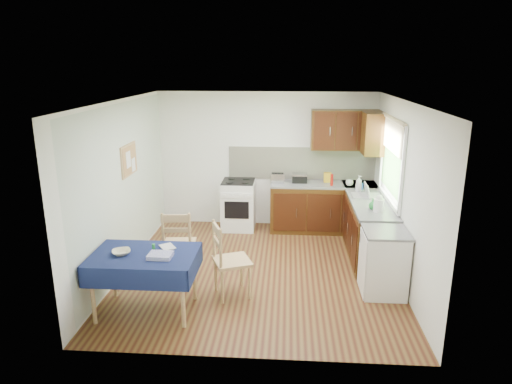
# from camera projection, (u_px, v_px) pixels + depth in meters

# --- Properties ---
(floor) EXTENTS (4.20, 4.20, 0.00)m
(floor) POSITION_uv_depth(u_px,v_px,m) (259.00, 271.00, 6.82)
(floor) COLOR #4A2113
(floor) RESTS_ON ground
(ceiling) EXTENTS (4.00, 4.20, 0.02)m
(ceiling) POSITION_uv_depth(u_px,v_px,m) (259.00, 101.00, 6.13)
(ceiling) COLOR silver
(ceiling) RESTS_ON wall_back
(wall_back) EXTENTS (4.00, 0.02, 2.50)m
(wall_back) POSITION_uv_depth(u_px,v_px,m) (266.00, 160.00, 8.49)
(wall_back) COLOR white
(wall_back) RESTS_ON ground
(wall_front) EXTENTS (4.00, 0.02, 2.50)m
(wall_front) POSITION_uv_depth(u_px,v_px,m) (246.00, 248.00, 4.46)
(wall_front) COLOR white
(wall_front) RESTS_ON ground
(wall_left) EXTENTS (0.02, 4.20, 2.50)m
(wall_left) POSITION_uv_depth(u_px,v_px,m) (122.00, 188.00, 6.61)
(wall_left) COLOR silver
(wall_left) RESTS_ON ground
(wall_right) EXTENTS (0.02, 4.20, 2.50)m
(wall_right) POSITION_uv_depth(u_px,v_px,m) (403.00, 193.00, 6.34)
(wall_right) COLOR white
(wall_right) RESTS_ON ground
(base_cabinets) EXTENTS (1.90, 2.30, 0.86)m
(base_cabinets) POSITION_uv_depth(u_px,v_px,m) (343.00, 218.00, 7.82)
(base_cabinets) COLOR black
(base_cabinets) RESTS_ON ground
(worktop_back) EXTENTS (1.90, 0.60, 0.04)m
(worktop_back) POSITION_uv_depth(u_px,v_px,m) (323.00, 184.00, 8.23)
(worktop_back) COLOR slate
(worktop_back) RESTS_ON base_cabinets
(worktop_right) EXTENTS (0.60, 1.70, 0.04)m
(worktop_right) POSITION_uv_depth(u_px,v_px,m) (371.00, 204.00, 7.09)
(worktop_right) COLOR slate
(worktop_right) RESTS_ON base_cabinets
(worktop_corner) EXTENTS (0.60, 0.60, 0.04)m
(worktop_corner) POSITION_uv_depth(u_px,v_px,m) (360.00, 185.00, 8.19)
(worktop_corner) COLOR slate
(worktop_corner) RESTS_ON base_cabinets
(splashback) EXTENTS (2.70, 0.02, 0.60)m
(splashback) POSITION_uv_depth(u_px,v_px,m) (301.00, 163.00, 8.45)
(splashback) COLOR #EEE9CA
(splashback) RESTS_ON wall_back
(upper_cabinets) EXTENTS (1.20, 0.85, 0.70)m
(upper_cabinets) POSITION_uv_depth(u_px,v_px,m) (353.00, 131.00, 7.93)
(upper_cabinets) COLOR black
(upper_cabinets) RESTS_ON wall_back
(stove) EXTENTS (0.60, 0.61, 0.92)m
(stove) POSITION_uv_depth(u_px,v_px,m) (238.00, 205.00, 8.45)
(stove) COLOR white
(stove) RESTS_ON ground
(window) EXTENTS (0.04, 1.48, 1.26)m
(window) POSITION_uv_depth(u_px,v_px,m) (392.00, 155.00, 6.90)
(window) COLOR #2E5724
(window) RESTS_ON wall_right
(fridge) EXTENTS (0.58, 0.60, 0.89)m
(fridge) POSITION_uv_depth(u_px,v_px,m) (384.00, 262.00, 6.06)
(fridge) COLOR white
(fridge) RESTS_ON ground
(corkboard) EXTENTS (0.04, 0.62, 0.47)m
(corkboard) POSITION_uv_depth(u_px,v_px,m) (129.00, 160.00, 6.80)
(corkboard) COLOR #AA7755
(corkboard) RESTS_ON wall_left
(dining_table) EXTENTS (1.27, 0.86, 0.77)m
(dining_table) POSITION_uv_depth(u_px,v_px,m) (144.00, 262.00, 5.54)
(dining_table) COLOR #101E42
(dining_table) RESTS_ON ground
(chair_far) EXTENTS (0.49, 0.49, 1.02)m
(chair_far) POSITION_uv_depth(u_px,v_px,m) (179.00, 242.00, 6.48)
(chair_far) COLOR #AA7755
(chair_far) RESTS_ON ground
(chair_near) EXTENTS (0.59, 0.59, 1.02)m
(chair_near) POSITION_uv_depth(u_px,v_px,m) (228.00, 258.00, 5.96)
(chair_near) COLOR #AA7755
(chair_near) RESTS_ON ground
(toaster) EXTENTS (0.25, 0.15, 0.19)m
(toaster) POSITION_uv_depth(u_px,v_px,m) (278.00, 178.00, 8.24)
(toaster) COLOR #AEAEB3
(toaster) RESTS_ON worktop_back
(sandwich_press) EXTENTS (0.27, 0.23, 0.16)m
(sandwich_press) POSITION_uv_depth(u_px,v_px,m) (300.00, 178.00, 8.28)
(sandwich_press) COLOR black
(sandwich_press) RESTS_ON worktop_back
(sauce_bottle) EXTENTS (0.05, 0.05, 0.21)m
(sauce_bottle) POSITION_uv_depth(u_px,v_px,m) (332.00, 180.00, 8.04)
(sauce_bottle) COLOR #B4140E
(sauce_bottle) RESTS_ON worktop_back
(yellow_packet) EXTENTS (0.15, 0.13, 0.18)m
(yellow_packet) POSITION_uv_depth(u_px,v_px,m) (328.00, 177.00, 8.27)
(yellow_packet) COLOR gold
(yellow_packet) RESTS_ON worktop_back
(dish_rack) EXTENTS (0.47, 0.35, 0.22)m
(dish_rack) POSITION_uv_depth(u_px,v_px,m) (367.00, 195.00, 7.41)
(dish_rack) COLOR #97979C
(dish_rack) RESTS_ON worktop_right
(kettle) EXTENTS (0.15, 0.15, 0.26)m
(kettle) POSITION_uv_depth(u_px,v_px,m) (379.00, 204.00, 6.64)
(kettle) COLOR white
(kettle) RESTS_ON worktop_right
(cup) EXTENTS (0.17, 0.17, 0.10)m
(cup) POSITION_uv_depth(u_px,v_px,m) (349.00, 183.00, 8.04)
(cup) COLOR white
(cup) RESTS_ON worktop_back
(soap_bottle_a) EXTENTS (0.15, 0.15, 0.28)m
(soap_bottle_a) POSITION_uv_depth(u_px,v_px,m) (359.00, 184.00, 7.64)
(soap_bottle_a) COLOR white
(soap_bottle_a) RESTS_ON worktop_right
(soap_bottle_b) EXTENTS (0.11, 0.11, 0.17)m
(soap_bottle_b) POSITION_uv_depth(u_px,v_px,m) (360.00, 185.00, 7.78)
(soap_bottle_b) COLOR #1E4AAF
(soap_bottle_b) RESTS_ON worktop_right
(soap_bottle_c) EXTENTS (0.18, 0.18, 0.16)m
(soap_bottle_c) POSITION_uv_depth(u_px,v_px,m) (373.00, 204.00, 6.75)
(soap_bottle_c) COLOR #238335
(soap_bottle_c) RESTS_ON worktop_right
(plate_bowl) EXTENTS (0.29, 0.29, 0.05)m
(plate_bowl) POSITION_uv_depth(u_px,v_px,m) (121.00, 252.00, 5.49)
(plate_bowl) COLOR beige
(plate_bowl) RESTS_ON dining_table
(book) EXTENTS (0.25, 0.27, 0.02)m
(book) POSITION_uv_depth(u_px,v_px,m) (161.00, 248.00, 5.66)
(book) COLOR white
(book) RESTS_ON dining_table
(spice_jar) EXTENTS (0.04, 0.04, 0.08)m
(spice_jar) POSITION_uv_depth(u_px,v_px,m) (154.00, 247.00, 5.61)
(spice_jar) COLOR #258939
(spice_jar) RESTS_ON dining_table
(tea_towel) EXTENTS (0.28, 0.23, 0.05)m
(tea_towel) POSITION_uv_depth(u_px,v_px,m) (160.00, 256.00, 5.40)
(tea_towel) COLOR navy
(tea_towel) RESTS_ON dining_table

